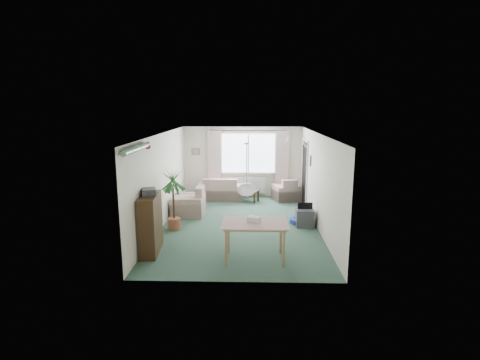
{
  "coord_description": "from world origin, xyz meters",
  "views": [
    {
      "loc": [
        0.28,
        -9.44,
        3.09
      ],
      "look_at": [
        0.0,
        0.3,
        1.15
      ],
      "focal_mm": 28.0,
      "sensor_mm": 36.0,
      "label": 1
    }
  ],
  "objects_px": {
    "armchair_left": "(188,201)",
    "pet_bed": "(301,221)",
    "houseplant": "(173,199)",
    "sofa": "(221,188)",
    "armchair_corner": "(286,189)",
    "dining_table": "(255,241)",
    "tv_cube": "(305,217)",
    "bookshelf": "(150,224)",
    "coffee_table": "(246,195)"
  },
  "relations": [
    {
      "from": "coffee_table",
      "to": "houseplant",
      "type": "distance_m",
      "value": 3.48
    },
    {
      "from": "sofa",
      "to": "tv_cube",
      "type": "bearing_deg",
      "value": 131.61
    },
    {
      "from": "armchair_corner",
      "to": "tv_cube",
      "type": "relative_size",
      "value": 1.63
    },
    {
      "from": "armchair_corner",
      "to": "houseplant",
      "type": "relative_size",
      "value": 0.52
    },
    {
      "from": "bookshelf",
      "to": "sofa",
      "type": "bearing_deg",
      "value": 72.19
    },
    {
      "from": "armchair_left",
      "to": "bookshelf",
      "type": "relative_size",
      "value": 0.74
    },
    {
      "from": "coffee_table",
      "to": "armchair_left",
      "type": "bearing_deg",
      "value": -134.87
    },
    {
      "from": "coffee_table",
      "to": "tv_cube",
      "type": "xyz_separation_m",
      "value": [
        1.58,
        -2.54,
        0.04
      ]
    },
    {
      "from": "pet_bed",
      "to": "armchair_left",
      "type": "bearing_deg",
      "value": 167.95
    },
    {
      "from": "armchair_left",
      "to": "coffee_table",
      "type": "distance_m",
      "value": 2.31
    },
    {
      "from": "tv_cube",
      "to": "pet_bed",
      "type": "xyz_separation_m",
      "value": [
        -0.05,
        0.23,
        -0.16
      ]
    },
    {
      "from": "coffee_table",
      "to": "dining_table",
      "type": "distance_m",
      "value": 4.74
    },
    {
      "from": "bookshelf",
      "to": "houseplant",
      "type": "bearing_deg",
      "value": 78.52
    },
    {
      "from": "armchair_left",
      "to": "dining_table",
      "type": "relative_size",
      "value": 0.76
    },
    {
      "from": "houseplant",
      "to": "tv_cube",
      "type": "relative_size",
      "value": 3.16
    },
    {
      "from": "armchair_corner",
      "to": "coffee_table",
      "type": "height_order",
      "value": "armchair_corner"
    },
    {
      "from": "sofa",
      "to": "houseplant",
      "type": "relative_size",
      "value": 0.94
    },
    {
      "from": "bookshelf",
      "to": "pet_bed",
      "type": "distance_m",
      "value": 4.12
    },
    {
      "from": "armchair_corner",
      "to": "dining_table",
      "type": "distance_m",
      "value": 5.05
    },
    {
      "from": "sofa",
      "to": "coffee_table",
      "type": "xyz_separation_m",
      "value": [
        0.84,
        -0.22,
        -0.18
      ]
    },
    {
      "from": "dining_table",
      "to": "pet_bed",
      "type": "bearing_deg",
      "value": 62.22
    },
    {
      "from": "armchair_left",
      "to": "bookshelf",
      "type": "height_order",
      "value": "bookshelf"
    },
    {
      "from": "bookshelf",
      "to": "dining_table",
      "type": "bearing_deg",
      "value": -11.97
    },
    {
      "from": "pet_bed",
      "to": "armchair_corner",
      "type": "bearing_deg",
      "value": 94.0
    },
    {
      "from": "houseplant",
      "to": "pet_bed",
      "type": "xyz_separation_m",
      "value": [
        3.3,
        0.63,
        -0.73
      ]
    },
    {
      "from": "armchair_corner",
      "to": "dining_table",
      "type": "height_order",
      "value": "dining_table"
    },
    {
      "from": "coffee_table",
      "to": "houseplant",
      "type": "height_order",
      "value": "houseplant"
    },
    {
      "from": "armchair_left",
      "to": "pet_bed",
      "type": "xyz_separation_m",
      "value": [
        3.15,
        -0.67,
        -0.35
      ]
    },
    {
      "from": "coffee_table",
      "to": "bookshelf",
      "type": "relative_size",
      "value": 0.67
    },
    {
      "from": "tv_cube",
      "to": "armchair_corner",
      "type": "bearing_deg",
      "value": 96.31
    },
    {
      "from": "armchair_left",
      "to": "houseplant",
      "type": "xyz_separation_m",
      "value": [
        -0.15,
        -1.3,
        0.38
      ]
    },
    {
      "from": "bookshelf",
      "to": "tv_cube",
      "type": "xyz_separation_m",
      "value": [
        3.54,
        1.89,
        -0.4
      ]
    },
    {
      "from": "houseplant",
      "to": "sofa",
      "type": "bearing_deg",
      "value": 73.53
    },
    {
      "from": "armchair_left",
      "to": "bookshelf",
      "type": "bearing_deg",
      "value": -5.8
    },
    {
      "from": "bookshelf",
      "to": "tv_cube",
      "type": "distance_m",
      "value": 4.03
    },
    {
      "from": "armchair_left",
      "to": "bookshelf",
      "type": "distance_m",
      "value": 2.82
    },
    {
      "from": "coffee_table",
      "to": "houseplant",
      "type": "relative_size",
      "value": 0.53
    },
    {
      "from": "armchair_left",
      "to": "houseplant",
      "type": "height_order",
      "value": "houseplant"
    },
    {
      "from": "tv_cube",
      "to": "houseplant",
      "type": "bearing_deg",
      "value": -171.73
    },
    {
      "from": "houseplant",
      "to": "tv_cube",
      "type": "xyz_separation_m",
      "value": [
        3.35,
        0.39,
        -0.56
      ]
    },
    {
      "from": "armchair_corner",
      "to": "bookshelf",
      "type": "relative_size",
      "value": 0.65
    },
    {
      "from": "tv_cube",
      "to": "pet_bed",
      "type": "distance_m",
      "value": 0.29
    },
    {
      "from": "armchair_left",
      "to": "dining_table",
      "type": "height_order",
      "value": "armchair_left"
    },
    {
      "from": "houseplant",
      "to": "armchair_left",
      "type": "bearing_deg",
      "value": 83.41
    },
    {
      "from": "bookshelf",
      "to": "houseplant",
      "type": "xyz_separation_m",
      "value": [
        0.19,
        1.5,
        0.16
      ]
    },
    {
      "from": "bookshelf",
      "to": "houseplant",
      "type": "height_order",
      "value": "houseplant"
    },
    {
      "from": "armchair_corner",
      "to": "coffee_table",
      "type": "relative_size",
      "value": 0.97
    },
    {
      "from": "houseplant",
      "to": "bookshelf",
      "type": "bearing_deg",
      "value": -97.23
    },
    {
      "from": "coffee_table",
      "to": "bookshelf",
      "type": "xyz_separation_m",
      "value": [
        -1.96,
        -4.43,
        0.44
      ]
    },
    {
      "from": "sofa",
      "to": "bookshelf",
      "type": "relative_size",
      "value": 1.19
    }
  ]
}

